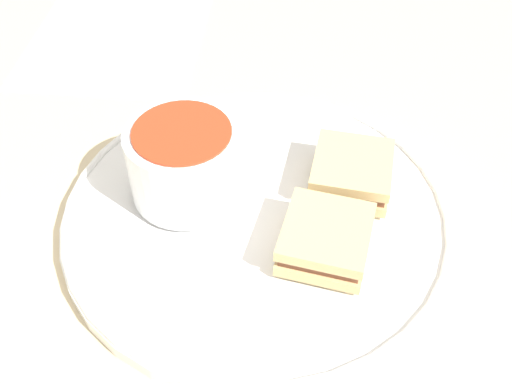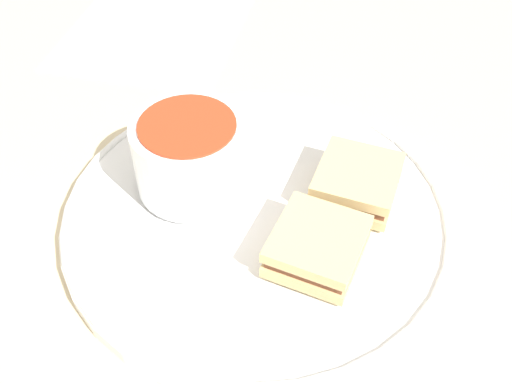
% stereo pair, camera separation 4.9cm
% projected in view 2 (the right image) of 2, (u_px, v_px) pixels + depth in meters
% --- Properties ---
extents(ground_plane, '(2.40, 2.40, 0.00)m').
position_uv_depth(ground_plane, '(256.00, 221.00, 0.52)').
color(ground_plane, beige).
extents(plate, '(0.33, 0.33, 0.02)m').
position_uv_depth(plate, '(256.00, 214.00, 0.51)').
color(plate, white).
rests_on(plate, ground_plane).
extents(soup_bowl, '(0.10, 0.10, 0.07)m').
position_uv_depth(soup_bowl, '(190.00, 155.00, 0.50)').
color(soup_bowl, white).
rests_on(soup_bowl, plate).
extents(spoon, '(0.10, 0.03, 0.01)m').
position_uv_depth(spoon, '(198.00, 139.00, 0.56)').
color(spoon, silver).
rests_on(spoon, plate).
extents(sandwich_half_near, '(0.09, 0.10, 0.03)m').
position_uv_depth(sandwich_half_near, '(317.00, 246.00, 0.46)').
color(sandwich_half_near, '#DBBC7F').
rests_on(sandwich_half_near, plate).
extents(sandwich_half_far, '(0.09, 0.09, 0.03)m').
position_uv_depth(sandwich_half_far, '(356.00, 180.00, 0.51)').
color(sandwich_half_far, '#DBBC7F').
rests_on(sandwich_half_far, plate).
extents(menu_sheet, '(0.31, 0.37, 0.00)m').
position_uv_depth(menu_sheet, '(166.00, 12.00, 0.77)').
color(menu_sheet, white).
rests_on(menu_sheet, ground_plane).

